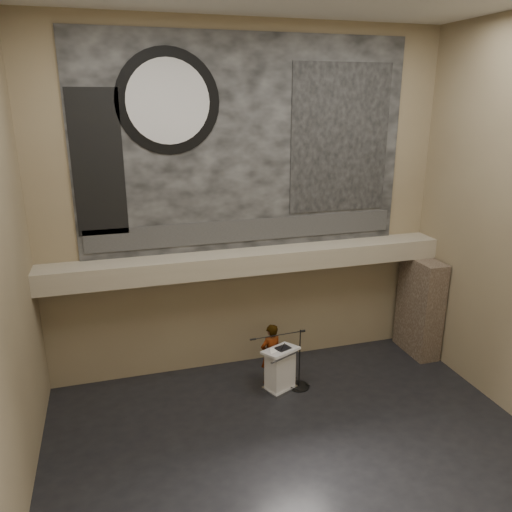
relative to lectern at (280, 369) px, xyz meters
name	(u,v)px	position (x,y,z in m)	size (l,w,h in m)	color
floor	(302,457)	(-0.36, -2.39, -0.55)	(10.00, 10.00, 0.00)	black
wall_back	(247,206)	(-0.36, 1.61, 3.70)	(10.00, 0.02, 8.50)	#7C6B4F
wall_front	(462,366)	(-0.36, -6.39, 3.70)	(10.00, 0.02, 8.50)	#7C6B4F
soffit	(251,261)	(-0.36, 1.21, 2.40)	(10.00, 0.80, 0.50)	gray
sprinkler_left	(188,279)	(-1.96, 1.16, 2.12)	(0.04, 0.04, 0.06)	#B2893D
sprinkler_right	(323,265)	(1.54, 1.16, 2.12)	(0.04, 0.04, 0.06)	#B2893D
banner	(247,146)	(-0.36, 1.58, 5.15)	(8.00, 0.05, 5.00)	black
banner_text_strip	(248,230)	(-0.36, 1.54, 3.10)	(7.76, 0.02, 0.55)	#2D2D2D
banner_clock_rim	(168,102)	(-2.16, 1.54, 6.15)	(2.30, 2.30, 0.02)	black
banner_clock_face	(168,102)	(-2.16, 1.52, 6.15)	(1.84, 1.84, 0.02)	silver
banner_building_print	(340,139)	(2.04, 1.54, 5.25)	(2.60, 0.02, 3.60)	black
banner_brick_print	(98,164)	(-3.76, 1.54, 4.85)	(1.10, 0.02, 3.20)	black
stone_pier	(420,306)	(4.29, 0.76, 0.80)	(0.60, 1.40, 2.70)	#423429
lectern	(280,369)	(0.00, 0.00, 0.00)	(0.97, 0.85, 1.14)	silver
binder	(283,348)	(0.06, -0.03, 0.56)	(0.33, 0.27, 0.04)	black
papers	(275,351)	(-0.16, -0.06, 0.55)	(0.21, 0.29, 0.01)	white
speaker_person	(271,354)	(-0.12, 0.36, 0.24)	(0.58, 0.38, 1.58)	silver
mic_stand	(297,379)	(0.44, -0.03, -0.32)	(1.52, 0.52, 1.54)	black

